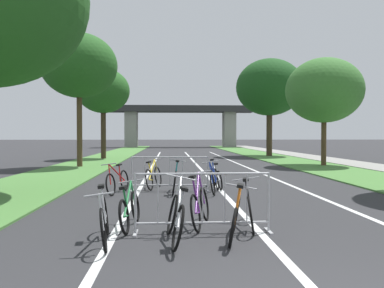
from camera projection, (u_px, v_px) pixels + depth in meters
name	position (u px, v px, depth m)	size (l,w,h in m)	color
grass_verge_left	(105.00, 158.00, 28.39)	(3.42, 62.91, 0.05)	#477A38
grass_verge_right	(275.00, 158.00, 29.12)	(3.42, 62.91, 0.05)	#477A38
sidewalk_path_right	(312.00, 157.00, 29.29)	(2.38, 62.91, 0.08)	gray
lane_stripe_center	(198.00, 166.00, 21.23)	(0.14, 36.39, 0.01)	silver
lane_stripe_right_lane	(244.00, 166.00, 21.38)	(0.14, 36.39, 0.01)	silver
lane_stripe_left_lane	(152.00, 166.00, 21.09)	(0.14, 36.39, 0.01)	silver
overpass_bridge	(181.00, 117.00, 54.87)	(20.63, 3.52, 5.83)	#2D2D30
tree_left_pine_near	(79.00, 66.00, 20.43)	(3.98, 3.98, 7.06)	#4C3823
tree_left_cypress_far	(103.00, 91.00, 27.57)	(3.73, 3.73, 6.44)	#3D2D1E
tree_right_oak_mid	(324.00, 91.00, 21.34)	(4.17, 4.17, 5.94)	#4C3823
tree_right_maple_mid	(269.00, 88.00, 31.30)	(5.36, 5.36, 7.84)	#3D2D1E
crowd_barrier_nearest	(203.00, 203.00, 6.73)	(2.38, 0.45, 1.05)	#ADADB2
crowd_barrier_second	(170.00, 174.00, 11.85)	(2.40, 0.57, 1.05)	#ADADB2
bicycle_silver_0	(104.00, 220.00, 6.09)	(0.43, 1.71, 0.89)	black
bicycle_red_1	(118.00, 181.00, 11.38)	(0.69, 1.69, 0.93)	black
bicycle_green_2	(130.00, 209.00, 7.12)	(0.48, 1.64, 0.85)	black
bicycle_black_3	(250.00, 207.00, 7.15)	(0.53, 1.71, 0.94)	black
bicycle_blue_4	(214.00, 180.00, 11.43)	(0.68, 1.75, 0.99)	black
bicycle_yellow_5	(154.00, 177.00, 12.39)	(0.56, 1.65, 0.94)	black
bicycle_white_6	(216.00, 177.00, 12.47)	(0.50, 1.59, 0.87)	black
bicycle_teal_7	(175.00, 180.00, 11.40)	(0.52, 1.66, 0.99)	black
bicycle_orange_8	(235.00, 217.00, 6.36)	(0.72, 1.70, 0.94)	black
bicycle_purple_9	(200.00, 206.00, 7.24)	(0.55, 1.63, 1.01)	black
bicycle_silver_10	(176.00, 218.00, 6.14)	(0.52, 1.71, 1.05)	black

